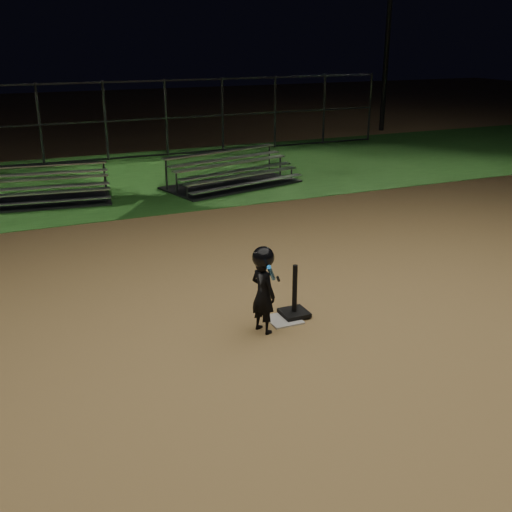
{
  "coord_description": "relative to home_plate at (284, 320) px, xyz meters",
  "views": [
    {
      "loc": [
        -3.55,
        -7.1,
        3.85
      ],
      "look_at": [
        0.0,
        1.0,
        0.65
      ],
      "focal_mm": 42.95,
      "sensor_mm": 36.0,
      "label": 1
    }
  ],
  "objects": [
    {
      "name": "bleacher_right",
      "position": [
        2.37,
        8.01,
        0.17
      ],
      "size": [
        3.9,
        2.58,
        0.88
      ],
      "rotation": [
        0.0,
        0.0,
        0.25
      ],
      "color": "silver",
      "rests_on": "ground"
    },
    {
      "name": "ground",
      "position": [
        0.0,
        0.0,
        -0.01
      ],
      "size": [
        80.0,
        80.0,
        0.0
      ],
      "primitive_type": "plane",
      "color": "#AC864E",
      "rests_on": "ground"
    },
    {
      "name": "grass_strip",
      "position": [
        0.0,
        10.0,
        -0.01
      ],
      "size": [
        60.0,
        8.0,
        0.01
      ],
      "primitive_type": "cube",
      "color": "#22581C",
      "rests_on": "ground"
    },
    {
      "name": "light_pole_right",
      "position": [
        12.0,
        14.94,
        4.93
      ],
      "size": [
        0.9,
        0.53,
        8.3
      ],
      "color": "#2D2D30",
      "rests_on": "ground"
    },
    {
      "name": "batting_tee",
      "position": [
        0.2,
        0.06,
        0.15
      ],
      "size": [
        0.38,
        0.38,
        0.77
      ],
      "color": "black",
      "rests_on": "home_plate"
    },
    {
      "name": "backstop_fence",
      "position": [
        0.0,
        13.0,
        1.24
      ],
      "size": [
        20.08,
        0.08,
        2.5
      ],
      "color": "#38383D",
      "rests_on": "ground"
    },
    {
      "name": "child_batter",
      "position": [
        -0.41,
        -0.18,
        0.64
      ],
      "size": [
        0.47,
        0.63,
        1.23
      ],
      "rotation": [
        0.0,
        0.0,
        1.94
      ],
      "color": "black",
      "rests_on": "ground"
    },
    {
      "name": "bleacher_left",
      "position": [
        -2.61,
        8.26,
        0.16
      ],
      "size": [
        3.59,
        2.08,
        0.84
      ],
      "rotation": [
        0.0,
        0.0,
        -0.13
      ],
      "color": "#B5B4B9",
      "rests_on": "ground"
    },
    {
      "name": "home_plate",
      "position": [
        0.0,
        0.0,
        0.0
      ],
      "size": [
        0.45,
        0.45,
        0.02
      ],
      "primitive_type": "cube",
      "color": "beige",
      "rests_on": "ground"
    }
  ]
}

